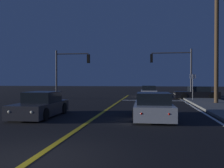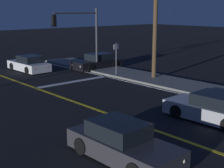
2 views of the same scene
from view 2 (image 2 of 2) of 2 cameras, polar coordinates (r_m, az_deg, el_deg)
sidewalk_right at (r=22.06m, az=17.22°, el=-1.26°), size 3.20×36.50×0.15m
lane_line_center at (r=16.09m, az=2.13°, el=-6.09°), size 0.20×34.47×0.01m
lane_line_edge_right at (r=20.56m, az=14.50°, el=-2.29°), size 0.16×34.47×0.01m
stop_bar at (r=24.50m, az=-6.44°, el=0.44°), size 6.31×0.50×0.01m
car_side_waiting_charcoal at (r=11.86m, az=1.78°, el=-10.17°), size 1.93×4.43×1.34m
car_lead_oncoming_white at (r=29.30m, az=-14.07°, el=3.31°), size 2.03×4.39×1.34m
car_parked_curb_black at (r=29.61m, az=-2.55°, el=3.78°), size 4.64×2.02×1.34m
car_following_oncoming_silver at (r=16.46m, az=16.87°, el=-4.10°), size 2.09×4.44×1.34m
traffic_signal_near_right at (r=27.21m, az=-5.39°, el=9.26°), size 4.33×0.28×5.29m
utility_pole_right at (r=24.91m, az=7.54°, el=13.73°), size 1.50×0.33×11.03m
street_sign_corner at (r=26.06m, az=0.72°, el=5.11°), size 0.56×0.11×2.59m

